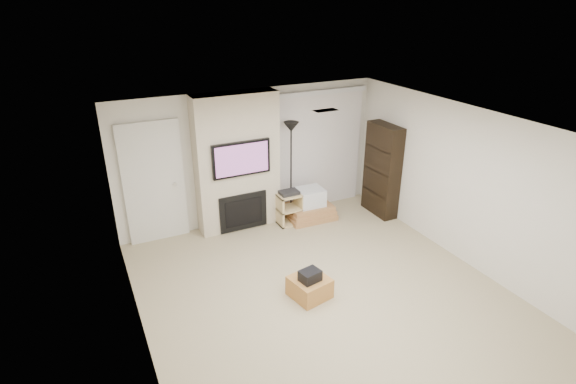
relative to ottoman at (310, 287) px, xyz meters
name	(u,v)px	position (x,y,z in m)	size (l,w,h in m)	color
floor	(324,294)	(0.21, -0.06, -0.15)	(5.00, 5.50, 0.00)	tan
ceiling	(331,127)	(0.21, -0.06, 2.35)	(5.00, 5.50, 0.00)	white
wall_back	(251,157)	(0.21, 2.69, 1.10)	(5.00, 2.50, 0.00)	silver
wall_front	(493,351)	(0.21, -2.81, 1.10)	(5.00, 2.50, 0.00)	silver
wall_left	(135,262)	(-2.29, -0.06, 1.10)	(5.50, 2.50, 0.00)	silver
wall_right	(464,186)	(2.71, -0.06, 1.10)	(5.50, 2.50, 0.00)	silver
hvac_vent	(326,110)	(0.61, 0.74, 2.35)	(0.35, 0.18, 0.01)	silver
ottoman	(310,287)	(0.00, 0.00, 0.00)	(0.50, 0.50, 0.30)	#B37839
black_bag	(310,276)	(-0.02, -0.05, 0.23)	(0.28, 0.22, 0.16)	black
fireplace_wall	(237,164)	(-0.14, 2.48, 1.09)	(1.50, 0.47, 2.50)	beige
entry_door	(154,184)	(-1.59, 2.66, 0.90)	(1.02, 0.11, 2.14)	silver
vertical_blinds	(318,146)	(1.61, 2.64, 1.12)	(1.98, 0.10, 2.37)	silver
floor_lamp	(291,144)	(0.89, 2.39, 1.35)	(0.28, 0.28, 1.90)	black
av_stand	(289,206)	(0.74, 2.17, 0.20)	(0.45, 0.38, 0.66)	#E2C484
box_stack	(310,207)	(1.20, 2.19, 0.08)	(0.93, 0.72, 0.61)	#B67E4C
bookshelf	(382,170)	(2.55, 1.79, 0.75)	(0.30, 0.80, 1.80)	black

